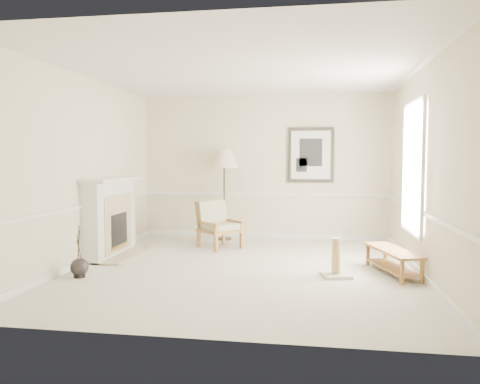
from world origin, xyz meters
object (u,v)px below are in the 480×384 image
object	(u,v)px
floor_vase	(79,268)
armchair	(217,222)
bench	(393,257)
floor_lamp	(224,161)
scratching_post	(336,265)

from	to	relation	value
floor_vase	armchair	world-z (taller)	armchair
armchair	bench	size ratio (longest dim) A/B	0.73
bench	floor_lamp	bearing A→B (deg)	140.53
armchair	floor_vase	bearing A→B (deg)	-166.37
floor_lamp	floor_vase	bearing A→B (deg)	-113.19
floor_lamp	armchair	bearing A→B (deg)	-88.79
floor_vase	scratching_post	world-z (taller)	floor_vase
armchair	floor_lamp	xyz separation A→B (m)	(-0.02, 0.81, 1.11)
armchair	bench	bearing A→B (deg)	-74.94
floor_lamp	bench	xyz separation A→B (m)	(2.89, -2.38, -1.34)
armchair	scratching_post	distance (m)	2.80
armchair	scratching_post	size ratio (longest dim) A/B	1.72
scratching_post	bench	bearing A→B (deg)	20.91
armchair	scratching_post	world-z (taller)	armchair
bench	floor_vase	bearing A→B (deg)	-168.30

